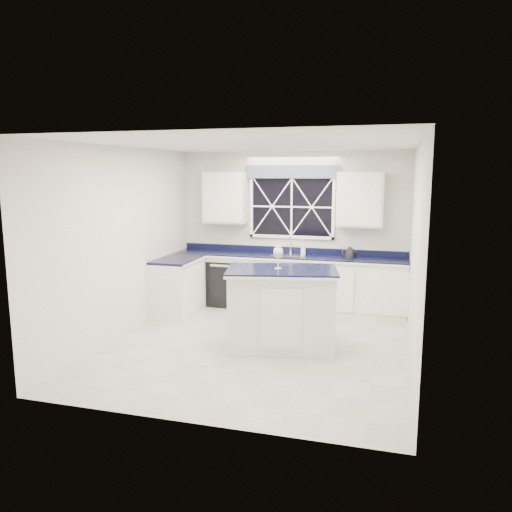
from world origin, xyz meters
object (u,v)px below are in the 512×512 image
(island, at_px, (282,308))
(kettle, at_px, (349,252))
(soap_bottle, at_px, (303,249))
(faucet, at_px, (290,244))
(wine_glass, at_px, (278,253))
(dishwasher, at_px, (228,282))

(island, height_order, kettle, kettle)
(island, distance_m, soap_bottle, 2.20)
(kettle, bearing_deg, faucet, 157.25)
(faucet, relative_size, wine_glass, 1.00)
(faucet, xyz_separation_m, island, (0.33, -2.12, -0.56))
(faucet, bearing_deg, island, -81.22)
(faucet, xyz_separation_m, wine_glass, (0.27, -2.12, 0.19))
(dishwasher, height_order, island, island)
(soap_bottle, bearing_deg, dishwasher, -170.57)
(dishwasher, distance_m, kettle, 2.22)
(soap_bottle, bearing_deg, island, -87.28)
(kettle, bearing_deg, soap_bottle, 154.17)
(faucet, height_order, kettle, faucet)
(dishwasher, relative_size, kettle, 3.30)
(faucet, bearing_deg, dishwasher, -169.98)
(island, relative_size, soap_bottle, 9.58)
(dishwasher, xyz_separation_m, soap_bottle, (1.33, 0.22, 0.61))
(island, relative_size, kettle, 6.40)
(island, bearing_deg, soap_bottle, 81.04)
(faucet, relative_size, island, 0.19)
(wine_glass, relative_size, soap_bottle, 1.82)
(island, distance_m, wine_glass, 0.75)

